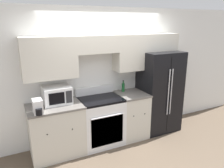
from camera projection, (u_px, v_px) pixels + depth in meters
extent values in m
plane|color=brown|center=(119.00, 147.00, 4.20)|extent=(12.00, 12.00, 0.00)
cube|color=white|center=(104.00, 74.00, 4.41)|extent=(8.00, 0.06, 2.60)
cube|color=beige|center=(49.00, 58.00, 3.66)|extent=(0.92, 0.33, 0.71)
cube|color=beige|center=(96.00, 44.00, 3.97)|extent=(0.80, 0.33, 0.32)
cube|color=beige|center=(146.00, 51.00, 4.49)|extent=(1.40, 0.33, 0.71)
cube|color=beige|center=(57.00, 131.00, 3.88)|extent=(0.92, 0.62, 0.90)
cube|color=slate|center=(55.00, 107.00, 3.75)|extent=(0.94, 0.64, 0.03)
sphere|color=black|center=(47.00, 134.00, 3.49)|extent=(0.03, 0.03, 0.03)
sphere|color=black|center=(72.00, 129.00, 3.67)|extent=(0.03, 0.03, 0.03)
cube|color=beige|center=(131.00, 115.00, 4.53)|extent=(0.56, 0.62, 0.90)
cube|color=slate|center=(132.00, 94.00, 4.40)|extent=(0.59, 0.64, 0.03)
sphere|color=black|center=(134.00, 116.00, 4.17)|extent=(0.03, 0.03, 0.03)
sphere|color=black|center=(145.00, 114.00, 4.28)|extent=(0.03, 0.03, 0.03)
cube|color=white|center=(101.00, 122.00, 4.24)|extent=(0.80, 0.62, 0.89)
cube|color=black|center=(107.00, 131.00, 3.99)|extent=(0.64, 0.01, 0.57)
cube|color=black|center=(101.00, 99.00, 4.11)|extent=(0.80, 0.62, 0.04)
cube|color=white|center=(95.00, 90.00, 4.33)|extent=(0.80, 0.04, 0.16)
cylinder|color=silver|center=(108.00, 116.00, 3.89)|extent=(0.64, 0.02, 0.02)
cube|color=black|center=(157.00, 91.00, 4.77)|extent=(0.84, 0.77, 1.73)
cube|color=black|center=(169.00, 96.00, 4.44)|extent=(0.01, 0.01, 1.60)
cylinder|color=#B7B7BC|center=(169.00, 93.00, 4.38)|extent=(0.02, 0.02, 0.95)
cylinder|color=#B7B7BC|center=(171.00, 92.00, 4.41)|extent=(0.02, 0.02, 0.95)
cube|color=white|center=(57.00, 95.00, 3.82)|extent=(0.47, 0.38, 0.31)
cube|color=black|center=(57.00, 99.00, 3.64)|extent=(0.26, 0.01, 0.20)
cube|color=#262628|center=(69.00, 97.00, 3.72)|extent=(0.10, 0.01, 0.21)
cylinder|color=#195928|center=(123.00, 87.00, 4.49)|extent=(0.06, 0.06, 0.17)
cylinder|color=#195928|center=(123.00, 82.00, 4.46)|extent=(0.03, 0.03, 0.05)
cylinder|color=black|center=(123.00, 81.00, 4.45)|extent=(0.03, 0.03, 0.02)
cube|color=white|center=(38.00, 106.00, 3.41)|extent=(0.14, 0.21, 0.23)
cylinder|color=black|center=(39.00, 112.00, 3.33)|extent=(0.10, 0.10, 0.10)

